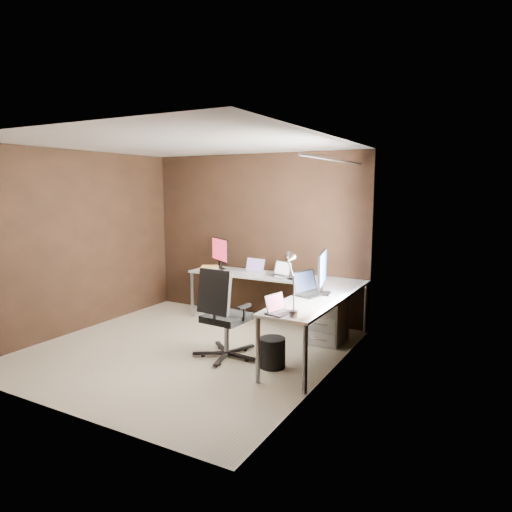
{
  "coord_description": "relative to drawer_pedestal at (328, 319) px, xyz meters",
  "views": [
    {
      "loc": [
        3.36,
        -4.33,
        2.0
      ],
      "look_at": [
        0.47,
        0.95,
        1.09
      ],
      "focal_mm": 32.0,
      "sensor_mm": 36.0,
      "label": 1
    }
  ],
  "objects": [
    {
      "name": "room",
      "position": [
        -1.09,
        -1.08,
        0.98
      ],
      "size": [
        3.6,
        3.6,
        2.5
      ],
      "color": "beige",
      "rests_on": "ground"
    },
    {
      "name": "desk",
      "position": [
        -0.59,
        -0.11,
        0.38
      ],
      "size": [
        2.65,
        2.25,
        0.73
      ],
      "color": "silver",
      "rests_on": "ground"
    },
    {
      "name": "drawer_pedestal",
      "position": [
        0.0,
        0.0,
        0.0
      ],
      "size": [
        0.42,
        0.5,
        0.6
      ],
      "primitive_type": "cube",
      "color": "silver",
      "rests_on": "ground"
    },
    {
      "name": "monitor_left",
      "position": [
        -1.93,
        0.42,
        0.7
      ],
      "size": [
        0.48,
        0.32,
        0.48
      ],
      "rotation": [
        0.0,
        0.0,
        -0.57
      ],
      "color": "black",
      "rests_on": "desk"
    },
    {
      "name": "monitor_right",
      "position": [
        0.07,
        -0.42,
        0.72
      ],
      "size": [
        0.21,
        0.62,
        0.51
      ],
      "rotation": [
        0.0,
        0.0,
        1.81
      ],
      "color": "black",
      "rests_on": "desk"
    },
    {
      "name": "laptop_white",
      "position": [
        -1.31,
        0.36,
        0.48
      ],
      "size": [
        0.34,
        0.26,
        0.21
      ],
      "rotation": [
        0.0,
        0.0,
        -0.11
      ],
      "color": "silver",
      "rests_on": "desk"
    },
    {
      "name": "laptop_silver",
      "position": [
        -0.84,
        0.31,
        0.48
      ],
      "size": [
        0.38,
        0.32,
        0.21
      ],
      "rotation": [
        0.0,
        0.0,
        -0.35
      ],
      "color": "silver",
      "rests_on": "desk"
    },
    {
      "name": "laptop_black_big",
      "position": [
        -0.07,
        -0.5,
        0.49
      ],
      "size": [
        0.4,
        0.48,
        0.27
      ],
      "rotation": [
        0.0,
        0.0,
        1.29
      ],
      "color": "black",
      "rests_on": "desk"
    },
    {
      "name": "laptop_black_small",
      "position": [
        -0.02,
        -1.43,
        0.47
      ],
      "size": [
        0.26,
        0.32,
        0.19
      ],
      "rotation": [
        0.0,
        0.0,
        1.34
      ],
      "color": "black",
      "rests_on": "desk"
    },
    {
      "name": "book_stack",
      "position": [
        -1.95,
        0.15,
        0.47
      ],
      "size": [
        0.33,
        0.3,
        0.09
      ],
      "rotation": [
        0.0,
        0.0,
        0.43
      ],
      "color": "tan",
      "rests_on": "desk"
    },
    {
      "name": "mouse_left",
      "position": [
        -2.02,
        0.19,
        0.45
      ],
      "size": [
        0.09,
        0.07,
        0.03
      ],
      "primitive_type": "ellipsoid",
      "rotation": [
        0.0,
        0.0,
        -0.28
      ],
      "color": "black",
      "rests_on": "desk"
    },
    {
      "name": "mouse_corner",
      "position": [
        -0.61,
        0.15,
        0.45
      ],
      "size": [
        0.1,
        0.08,
        0.04
      ],
      "primitive_type": "ellipsoid",
      "rotation": [
        0.0,
        0.0,
        -0.22
      ],
      "color": "black",
      "rests_on": "desk"
    },
    {
      "name": "desk_lamp",
      "position": [
        0.1,
        -1.42,
        0.83
      ],
      "size": [
        0.2,
        0.23,
        0.63
      ],
      "rotation": [
        0.0,
        0.0,
        -0.03
      ],
      "color": "slate",
      "rests_on": "desk"
    },
    {
      "name": "office_chair",
      "position": [
        -0.87,
        -1.13,
        0.02
      ],
      "size": [
        0.61,
        0.61,
        1.08
      ],
      "rotation": [
        0.0,
        0.0,
        -0.07
      ],
      "color": "black",
      "rests_on": "ground"
    },
    {
      "name": "wastebasket",
      "position": [
        -0.25,
        -1.12,
        -0.13
      ],
      "size": [
        0.29,
        0.29,
        0.33
      ],
      "primitive_type": "cylinder",
      "rotation": [
        0.0,
        0.0,
        -0.01
      ],
      "color": "black",
      "rests_on": "ground"
    }
  ]
}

